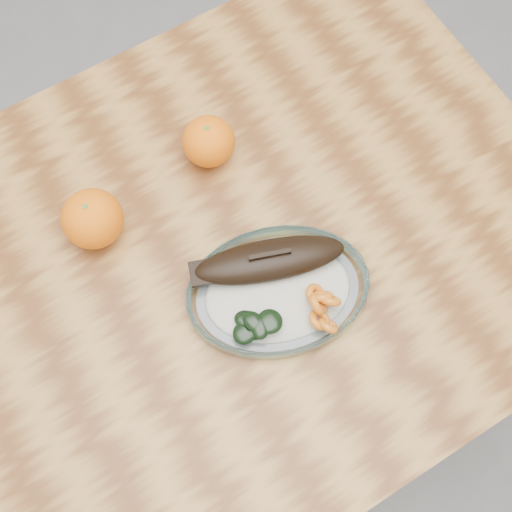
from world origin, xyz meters
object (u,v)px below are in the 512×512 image
orange_left (92,219)px  orange_right (209,141)px  dining_table (190,297)px  plated_meal (278,289)px

orange_left → orange_right: orange_left is taller
orange_right → orange_left: bearing=-172.9°
orange_right → dining_table: bearing=-131.0°
dining_table → orange_right: bearing=49.0°
orange_left → dining_table: bearing=-61.3°
dining_table → plated_meal: bearing=-40.8°
orange_right → plated_meal: bearing=-97.0°
orange_left → orange_right: size_ratio=1.11×
orange_left → orange_right: (0.21, 0.03, -0.00)m
plated_meal → orange_right: (0.03, 0.25, 0.02)m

